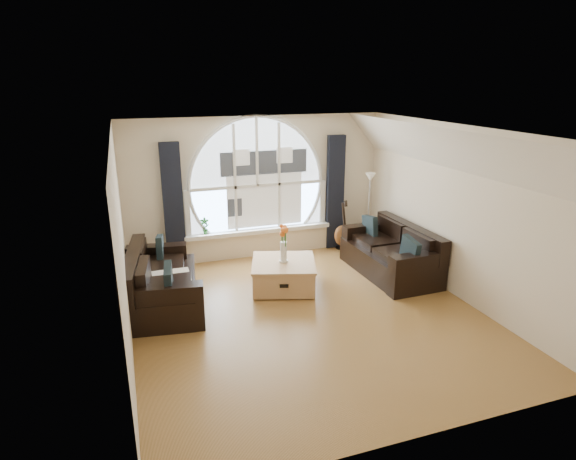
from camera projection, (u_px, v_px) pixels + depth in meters
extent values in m
cube|color=brown|center=(308.00, 314.00, 7.17)|extent=(5.00, 5.50, 0.01)
cube|color=silver|center=(310.00, 131.00, 6.35)|extent=(5.00, 5.50, 0.01)
cube|color=beige|center=(257.00, 187.00, 9.24)|extent=(5.00, 0.01, 2.70)
cube|color=beige|center=(421.00, 316.00, 4.28)|extent=(5.00, 0.01, 2.70)
cube|color=beige|center=(122.00, 248.00, 5.98)|extent=(0.01, 5.50, 2.70)
cube|color=beige|center=(457.00, 213.00, 7.54)|extent=(0.01, 5.50, 2.70)
cube|color=silver|center=(448.00, 149.00, 7.14)|extent=(0.92, 5.50, 0.72)
cube|color=silver|center=(257.00, 174.00, 9.13)|extent=(2.60, 0.06, 2.15)
cube|color=white|center=(259.00, 231.00, 9.40)|extent=(2.90, 0.22, 0.08)
cube|color=white|center=(257.00, 174.00, 9.10)|extent=(2.76, 0.08, 2.15)
cube|color=silver|center=(265.00, 180.00, 9.20)|extent=(1.70, 0.02, 1.50)
cube|color=black|center=(173.00, 206.00, 8.69)|extent=(0.35, 0.12, 2.30)
cube|color=black|center=(335.00, 193.00, 9.69)|extent=(0.35, 0.12, 2.30)
cube|color=black|center=(162.00, 280.00, 7.38)|extent=(1.25, 2.09, 0.88)
cube|color=black|center=(390.00, 253.00, 8.54)|extent=(1.03, 1.99, 0.87)
cube|color=tan|center=(284.00, 274.00, 8.01)|extent=(1.29, 1.29, 0.50)
cube|color=silver|center=(172.00, 280.00, 7.14)|extent=(0.56, 0.56, 0.10)
cube|color=white|center=(284.00, 240.00, 7.82)|extent=(0.24, 0.24, 0.70)
cube|color=#B2B2B2|center=(368.00, 213.00, 9.56)|extent=(0.24, 0.24, 1.60)
cube|color=#955B2E|center=(342.00, 225.00, 9.70)|extent=(0.39, 0.29, 1.06)
imported|color=#1E6023|center=(205.00, 226.00, 9.02)|extent=(0.17, 0.12, 0.32)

